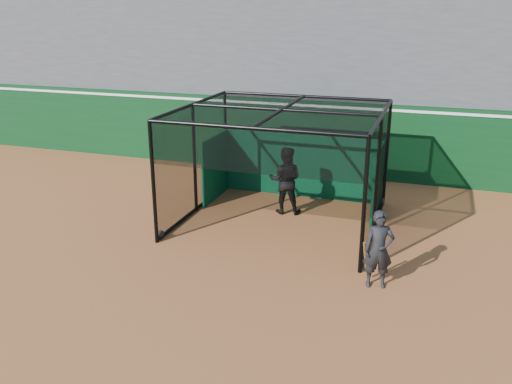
% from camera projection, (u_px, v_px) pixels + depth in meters
% --- Properties ---
extents(ground, '(120.00, 120.00, 0.00)m').
position_uv_depth(ground, '(219.00, 286.00, 11.11)').
color(ground, '#97542B').
rests_on(ground, ground).
extents(outfield_wall, '(50.00, 0.50, 2.50)m').
position_uv_depth(outfield_wall, '(314.00, 136.00, 18.31)').
color(outfield_wall, '#093314').
rests_on(outfield_wall, ground).
extents(grandstand, '(50.00, 7.85, 8.95)m').
position_uv_depth(grandstand, '(339.00, 33.00, 20.67)').
color(grandstand, '#4C4C4F').
rests_on(grandstand, ground).
extents(batting_cage, '(5.00, 4.67, 2.99)m').
position_uv_depth(batting_cage, '(281.00, 167.00, 14.00)').
color(batting_cage, black).
rests_on(batting_cage, ground).
extents(batter, '(1.02, 0.85, 1.87)m').
position_uv_depth(batter, '(285.00, 180.00, 14.80)').
color(batter, black).
rests_on(batter, ground).
extents(on_deck_player, '(0.67, 0.52, 1.62)m').
position_uv_depth(on_deck_player, '(379.00, 250.00, 10.84)').
color(on_deck_player, black).
rests_on(on_deck_player, ground).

